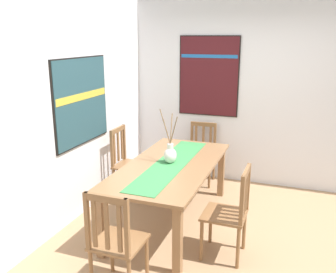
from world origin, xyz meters
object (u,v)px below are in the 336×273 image
chair_0 (127,162)px  chair_3 (231,211)px  chair_1 (116,241)px  dining_table (171,171)px  painting_on_side_wall (209,76)px  chair_2 (201,152)px  painting_on_back_wall (81,101)px  centerpiece_vase (170,154)px

chair_0 → chair_3: (-0.98, -1.62, 0.01)m
chair_1 → chair_3: size_ratio=1.02×
chair_0 → chair_3: chair_0 is taller
dining_table → chair_0: chair_0 is taller
painting_on_side_wall → dining_table: bearing=178.9°
chair_2 → painting_on_side_wall: size_ratio=0.76×
dining_table → painting_on_back_wall: painting_on_back_wall is taller
painting_on_back_wall → chair_2: bearing=-37.8°
chair_1 → chair_2: chair_1 is taller
dining_table → painting_on_side_wall: (1.58, -0.03, 0.95)m
dining_table → chair_2: size_ratio=2.26×
centerpiece_vase → chair_2: (1.33, -0.02, -0.37)m
chair_3 → painting_on_back_wall: bearing=78.1°
centerpiece_vase → chair_0: centerpiece_vase is taller
chair_0 → painting_on_back_wall: 1.13m
dining_table → centerpiece_vase: (0.03, 0.02, 0.20)m
chair_2 → dining_table: bearing=179.9°
chair_3 → centerpiece_vase: bearing=58.2°
chair_1 → painting_on_side_wall: 3.14m
chair_1 → dining_table: bearing=-0.3°
chair_2 → painting_on_side_wall: painting_on_side_wall is taller
chair_2 → chair_3: 2.01m
centerpiece_vase → chair_1: 1.43m
chair_1 → chair_2: bearing=-0.2°
centerpiece_vase → chair_1: bearing=-179.5°
centerpiece_vase → painting_on_side_wall: 1.73m
painting_on_back_wall → painting_on_side_wall: bearing=-34.5°
painting_on_side_wall → chair_3: bearing=-159.4°
dining_table → chair_2: chair_2 is taller
chair_2 → chair_1: bearing=179.8°
dining_table → painting_on_side_wall: 1.85m
chair_1 → chair_3: 1.19m
chair_0 → painting_on_side_wall: (1.09, -0.85, 1.10)m
chair_3 → painting_on_back_wall: size_ratio=0.87×
chair_0 → painting_on_back_wall: bearing=152.8°
chair_0 → chair_2: bearing=-43.6°
chair_3 → chair_0: bearing=58.9°
chair_3 → painting_on_back_wall: painting_on_back_wall is taller
centerpiece_vase → chair_3: 1.03m
painting_on_side_wall → centerpiece_vase: bearing=178.2°
centerpiece_vase → painting_on_back_wall: (-0.11, 1.09, 0.57)m
dining_table → centerpiece_vase: size_ratio=3.26×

